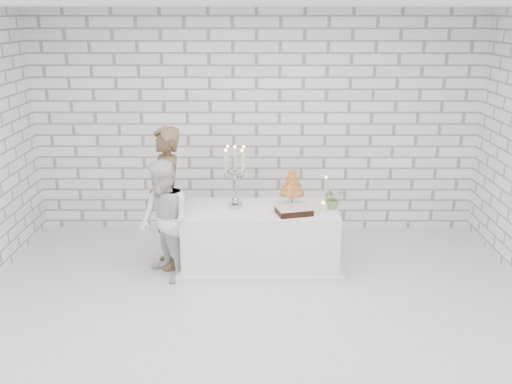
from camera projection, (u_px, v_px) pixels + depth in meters
name	position (u px, v px, depth m)	size (l,w,h in m)	color
ground	(256.00, 318.00, 5.65)	(6.00, 5.00, 0.01)	silver
ceiling	(256.00, 5.00, 4.73)	(6.00, 5.00, 0.01)	white
wall_back	(256.00, 124.00, 7.57)	(6.00, 0.01, 3.00)	white
wall_front	(254.00, 315.00, 2.81)	(6.00, 0.01, 3.00)	white
cake_table	(260.00, 238.00, 6.68)	(1.80, 0.80, 0.75)	white
groom	(167.00, 199.00, 6.59)	(0.62, 0.41, 1.71)	brown
bride	(164.00, 222.00, 6.30)	(0.68, 0.53, 1.40)	white
candelabra	(235.00, 177.00, 6.49)	(0.30, 0.30, 0.75)	#A5A4AE
croquembouche	(292.00, 187.00, 6.58)	(0.30, 0.30, 0.47)	#94511C
chocolate_cake	(294.00, 210.00, 6.38)	(0.38, 0.27, 0.08)	black
pillar_candle	(323.00, 208.00, 6.39)	(0.08, 0.08, 0.12)	white
extra_taper	(326.00, 191.00, 6.68)	(0.06, 0.06, 0.32)	beige
flowers	(333.00, 198.00, 6.54)	(0.23, 0.20, 0.25)	#3F7435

